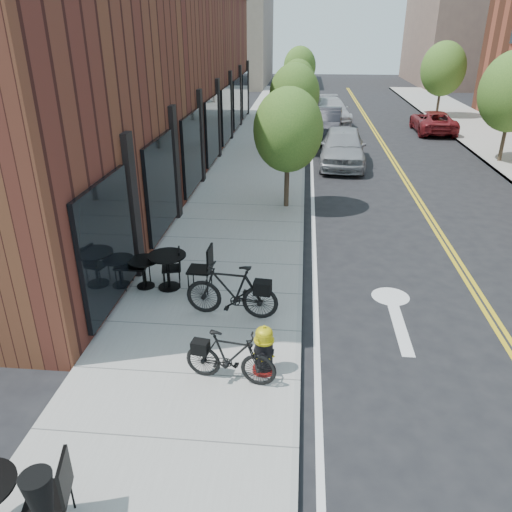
{
  "coord_description": "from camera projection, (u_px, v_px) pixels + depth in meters",
  "views": [
    {
      "loc": [
        -0.11,
        -6.83,
        5.6
      ],
      "look_at": [
        -1.05,
        3.04,
        1.0
      ],
      "focal_mm": 35.0,
      "sensor_mm": 36.0,
      "label": 1
    }
  ],
  "objects": [
    {
      "name": "tree_near_c",
      "position": [
        298.0,
        81.0,
        30.08
      ],
      "size": [
        2.1,
        2.1,
        3.67
      ],
      "color": "#382B1E",
      "rests_on": "sidewalk_near"
    },
    {
      "name": "parked_car_b",
      "position": [
        325.0,
        124.0,
        26.65
      ],
      "size": [
        2.14,
        4.98,
        1.6
      ],
      "primitive_type": "imported",
      "rotation": [
        0.0,
        0.0,
        -0.09
      ],
      "color": "black",
      "rests_on": "ground"
    },
    {
      "name": "ground",
      "position": [
        300.0,
        386.0,
        8.51
      ],
      "size": [
        120.0,
        120.0,
        0.0
      ],
      "primitive_type": "plane",
      "color": "black",
      "rests_on": "ground"
    },
    {
      "name": "parked_car_c",
      "position": [
        330.0,
        111.0,
        31.11
      ],
      "size": [
        2.73,
        5.36,
        1.49
      ],
      "primitive_type": "imported",
      "rotation": [
        0.0,
        0.0,
        0.13
      ],
      "color": "#B5B5BA",
      "rests_on": "ground"
    },
    {
      "name": "tree_far_c",
      "position": [
        443.0,
        69.0,
        31.78
      ],
      "size": [
        2.8,
        2.8,
        4.62
      ],
      "color": "#382B1E",
      "rests_on": "sidewalk_far"
    },
    {
      "name": "bicycle_right",
      "position": [
        230.0,
        357.0,
        8.27
      ],
      "size": [
        1.63,
        0.69,
        0.95
      ],
      "primitive_type": "imported",
      "rotation": [
        0.0,
        0.0,
        1.41
      ],
      "color": "black",
      "rests_on": "sidewalk_near"
    },
    {
      "name": "tree_near_b",
      "position": [
        294.0,
        94.0,
        22.78
      ],
      "size": [
        2.3,
        2.3,
        3.98
      ],
      "color": "#382B1E",
      "rests_on": "sidewalk_near"
    },
    {
      "name": "tree_near_d",
      "position": [
        300.0,
        66.0,
        37.19
      ],
      "size": [
        2.4,
        2.4,
        4.11
      ],
      "color": "#382B1E",
      "rests_on": "sidewalk_near"
    },
    {
      "name": "sidewalk_near",
      "position": [
        248.0,
        197.0,
        17.69
      ],
      "size": [
        4.0,
        70.0,
        0.12
      ],
      "primitive_type": "cube",
      "color": "#9E9B93",
      "rests_on": "ground"
    },
    {
      "name": "parked_car_far",
      "position": [
        433.0,
        122.0,
        28.28
      ],
      "size": [
        2.12,
        4.47,
        1.23
      ],
      "primitive_type": "imported",
      "rotation": [
        0.0,
        0.0,
        3.13
      ],
      "color": "maroon",
      "rests_on": "ground"
    },
    {
      "name": "parked_car_a",
      "position": [
        343.0,
        147.0,
        21.6
      ],
      "size": [
        2.19,
        4.84,
        1.61
      ],
      "primitive_type": "imported",
      "rotation": [
        0.0,
        0.0,
        -0.06
      ],
      "color": "#93969A",
      "rests_on": "ground"
    },
    {
      "name": "tree_near_a",
      "position": [
        288.0,
        130.0,
        15.6
      ],
      "size": [
        2.2,
        2.2,
        3.81
      ],
      "color": "#382B1E",
      "rests_on": "sidewalk_near"
    },
    {
      "name": "fire_hydrant",
      "position": [
        264.0,
        350.0,
        8.52
      ],
      "size": [
        0.45,
        0.45,
        0.92
      ],
      "rotation": [
        0.0,
        0.0,
        -0.14
      ],
      "color": "maroon",
      "rests_on": "sidewalk_near"
    },
    {
      "name": "bistro_set_c",
      "position": [
        168.0,
        266.0,
        11.23
      ],
      "size": [
        2.0,
        0.89,
        1.07
      ],
      "rotation": [
        0.0,
        0.0,
        -0.04
      ],
      "color": "black",
      "rests_on": "sidewalk_near"
    },
    {
      "name": "bg_building_right",
      "position": [
        470.0,
        21.0,
        49.78
      ],
      "size": [
        10.0,
        16.0,
        12.0
      ],
      "primitive_type": "cube",
      "color": "brown",
      "rests_on": "ground"
    },
    {
      "name": "bistro_set_b",
      "position": [
        144.0,
        269.0,
        11.32
      ],
      "size": [
        1.68,
        0.85,
        0.88
      ],
      "rotation": [
        0.0,
        0.0,
        0.24
      ],
      "color": "black",
      "rests_on": "sidewalk_near"
    },
    {
      "name": "bicycle_left",
      "position": [
        232.0,
        291.0,
        10.12
      ],
      "size": [
        1.98,
        0.74,
        1.16
      ],
      "primitive_type": "imported",
      "rotation": [
        0.0,
        0.0,
        -1.67
      ],
      "color": "black",
      "rests_on": "sidewalk_near"
    },
    {
      "name": "bg_building_left",
      "position": [
        229.0,
        31.0,
        50.44
      ],
      "size": [
        8.0,
        14.0,
        10.0
      ],
      "primitive_type": "cube",
      "color": "#726656",
      "rests_on": "ground"
    },
    {
      "name": "building_near",
      "position": [
        148.0,
        82.0,
        20.24
      ],
      "size": [
        5.0,
        28.0,
        7.0
      ],
      "primitive_type": "cube",
      "color": "#4F2119",
      "rests_on": "ground"
    }
  ]
}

